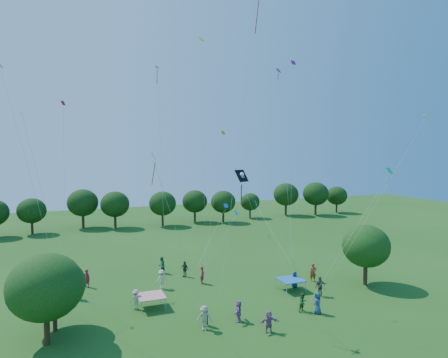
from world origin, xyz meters
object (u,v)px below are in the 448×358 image
Objects in this scene: near_tree_west at (46,287)px; pirate_kite at (243,179)px; tent_blue at (291,280)px; red_high_kite at (251,45)px; near_tree_north at (54,286)px; near_tree_east at (366,246)px; tent_red_stripe at (151,296)px.

near_tree_west is 0.60× the size of pirate_kite.
pirate_kite reaches higher than tent_blue.
tent_blue is 21.43m from red_high_kite.
tent_blue is 13.41m from pirate_kite.
near_tree_north is 0.21× the size of red_high_kite.
near_tree_north is 15.82m from pirate_kite.
tent_red_stripe is at bearing 174.61° from near_tree_east.
near_tree_north reaches higher than tent_red_stripe.
near_tree_east reaches higher than tent_blue.
near_tree_east is 2.70× the size of tent_red_stripe.
near_tree_east is at bearing -9.94° from tent_blue.
near_tree_east is 16.99m from pirate_kite.
tent_blue is (-7.65, 1.34, -2.83)m from near_tree_east.
near_tree_north is at bearing -167.13° from tent_red_stripe.
red_high_kite is at bearing -174.71° from near_tree_east.
tent_red_stripe is (7.39, 1.69, -2.34)m from near_tree_north.
tent_blue is at bearing -2.69° from tent_red_stripe.
near_tree_west is 15.52m from pirate_kite.
tent_red_stripe is 1.00× the size of tent_blue.
tent_red_stripe is 0.09× the size of red_high_kite.
tent_red_stripe is at bearing 12.87° from near_tree_north.
tent_red_stripe is 12.94m from pirate_kite.
near_tree_north is 2.45× the size of tent_blue.
tent_red_stripe is at bearing 25.13° from near_tree_west.
near_tree_west is 21.35m from tent_blue.
tent_red_stripe is 22.18m from red_high_kite.
tent_blue is at bearing 25.16° from red_high_kite.
red_high_kite is at bearing -154.84° from tent_blue.
pirate_kite is at bearing -44.54° from tent_red_stripe.
red_high_kite is (-13.08, -1.21, 17.74)m from near_tree_east.
near_tree_north is at bearing -177.00° from tent_blue.
pirate_kite is (13.66, -2.05, 7.08)m from near_tree_west.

